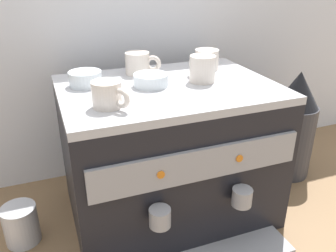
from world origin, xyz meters
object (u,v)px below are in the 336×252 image
Objects in this scene: ceramic_cup_0 at (207,60)px; ceramic_bowl_0 at (151,80)px; coffee_grinder at (293,126)px; ceramic_cup_3 at (139,63)px; ceramic_cup_1 at (108,95)px; ceramic_bowl_1 at (85,79)px; ceramic_cup_2 at (202,68)px; milk_pitcher at (21,224)px; espresso_machine at (169,153)px.

ceramic_bowl_0 is (-0.23, -0.10, -0.02)m from ceramic_cup_0.
ceramic_cup_3 is at bearing 170.75° from coffee_grinder.
ceramic_cup_3 reaches higher than ceramic_cup_1.
ceramic_cup_3 reaches higher than ceramic_bowl_1.
ceramic_cup_2 is (-0.07, -0.11, 0.01)m from ceramic_cup_0.
ceramic_bowl_0 reaches higher than milk_pitcher.
ceramic_bowl_0 is (-0.05, 0.01, 0.24)m from espresso_machine.
espresso_machine is 5.69× the size of ceramic_cup_3.
ceramic_bowl_1 reaches higher than milk_pitcher.
coffee_grinder is (0.58, 0.04, -0.26)m from ceramic_bowl_0.
ceramic_cup_2 reaches higher than ceramic_bowl_0.
coffee_grinder is (0.57, -0.09, -0.28)m from ceramic_cup_3.
milk_pitcher is (-0.57, 0.01, -0.42)m from ceramic_cup_2.
ceramic_cup_1 is 0.93× the size of ceramic_cup_3.
espresso_machine is at bearing -147.95° from ceramic_cup_0.
ceramic_bowl_1 is (-0.23, 0.08, 0.24)m from espresso_machine.
ceramic_cup_2 is at bearing -173.47° from coffee_grinder.
ceramic_cup_3 is at bearing 137.30° from ceramic_cup_2.
espresso_machine is 5.24× the size of ceramic_cup_2.
milk_pitcher is at bearing -177.88° from coffee_grinder.
ceramic_bowl_1 is (-0.33, 0.08, -0.02)m from ceramic_cup_2.
ceramic_cup_0 is at bearing 56.38° from ceramic_cup_2.
ceramic_cup_2 reaches higher than ceramic_bowl_1.
ceramic_cup_1 is 0.79m from coffee_grinder.
espresso_machine is 0.34m from ceramic_bowl_1.
ceramic_bowl_1 is (-0.18, 0.07, 0.00)m from ceramic_bowl_0.
ceramic_cup_1 is at bearing -167.78° from coffee_grinder.
ceramic_bowl_1 is at bearing 166.34° from ceramic_cup_2.
milk_pitcher is at bearing 178.14° from espresso_machine.
ceramic_bowl_0 is at bearing 176.12° from ceramic_cup_2.
ceramic_cup_3 is 0.61m from milk_pitcher.
ceramic_bowl_1 is 0.48m from milk_pitcher.
ceramic_bowl_0 is 0.63m from coffee_grinder.
ceramic_bowl_1 reaches higher than ceramic_bowl_0.
ceramic_cup_3 is 1.09× the size of ceramic_bowl_0.
milk_pitcher is at bearing -171.44° from ceramic_cup_0.
ceramic_cup_3 is (-0.05, 0.15, 0.26)m from espresso_machine.
ceramic_bowl_0 is 1.06× the size of ceramic_bowl_1.
ceramic_cup_2 is 1.26× the size of ceramic_bowl_1.
ceramic_cup_2 reaches higher than milk_pitcher.
espresso_machine is at bearing -1.86° from milk_pitcher.
milk_pitcher is (-0.24, -0.07, -0.41)m from ceramic_bowl_1.
ceramic_cup_1 is at bearing -160.34° from ceramic_cup_2.
ceramic_cup_2 is 1.18× the size of ceramic_bowl_0.
espresso_machine is at bearing -72.38° from ceramic_cup_3.
ceramic_cup_3 is 0.26× the size of coffee_grinder.
ceramic_cup_1 reaches higher than milk_pitcher.
ceramic_bowl_0 is at bearing 163.56° from espresso_machine.
ceramic_bowl_0 is (0.15, 0.12, -0.02)m from ceramic_cup_1.
milk_pitcher is at bearing -162.76° from ceramic_cup_3.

